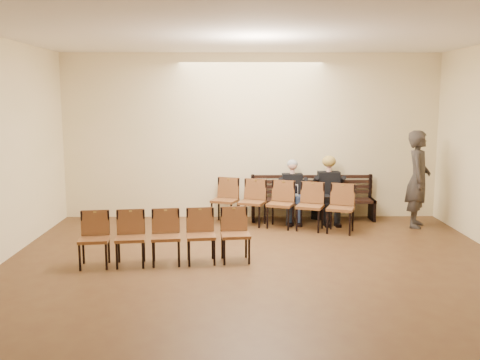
{
  "coord_description": "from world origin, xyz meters",
  "views": [
    {
      "loc": [
        -0.36,
        -6.4,
        2.56
      ],
      "look_at": [
        -0.24,
        4.05,
        0.95
      ],
      "focal_mm": 40.0,
      "sensor_mm": 36.0,
      "label": 1
    }
  ],
  "objects_px": {
    "seated_man": "(293,192)",
    "chair_row_front": "(280,204)",
    "bag": "(321,213)",
    "seated_woman": "(329,191)",
    "laptop": "(291,197)",
    "passerby": "(418,172)",
    "bench": "(313,210)",
    "water_bottle": "(339,198)",
    "chair_row_back": "(166,237)"
  },
  "relations": [
    {
      "from": "bench",
      "to": "water_bottle",
      "type": "bearing_deg",
      "value": -41.69
    },
    {
      "from": "seated_man",
      "to": "laptop",
      "type": "bearing_deg",
      "value": -104.47
    },
    {
      "from": "chair_row_front",
      "to": "chair_row_back",
      "type": "height_order",
      "value": "chair_row_front"
    },
    {
      "from": "bench",
      "to": "laptop",
      "type": "xyz_separation_m",
      "value": [
        -0.49,
        -0.29,
        0.34
      ]
    },
    {
      "from": "laptop",
      "to": "passerby",
      "type": "xyz_separation_m",
      "value": [
        2.49,
        -0.31,
        0.55
      ]
    },
    {
      "from": "seated_man",
      "to": "bag",
      "type": "relative_size",
      "value": 3.57
    },
    {
      "from": "chair_row_back",
      "to": "chair_row_front",
      "type": "bearing_deg",
      "value": 43.15
    },
    {
      "from": "bench",
      "to": "seated_woman",
      "type": "height_order",
      "value": "seated_woman"
    },
    {
      "from": "seated_man",
      "to": "chair_row_front",
      "type": "xyz_separation_m",
      "value": [
        -0.3,
        -0.53,
        -0.16
      ]
    },
    {
      "from": "bench",
      "to": "water_bottle",
      "type": "height_order",
      "value": "water_bottle"
    },
    {
      "from": "bench",
      "to": "seated_man",
      "type": "height_order",
      "value": "seated_man"
    },
    {
      "from": "seated_woman",
      "to": "passerby",
      "type": "bearing_deg",
      "value": -15.96
    },
    {
      "from": "laptop",
      "to": "bag",
      "type": "xyz_separation_m",
      "value": [
        0.68,
        0.39,
        -0.43
      ]
    },
    {
      "from": "passerby",
      "to": "bag",
      "type": "bearing_deg",
      "value": 91.71
    },
    {
      "from": "seated_man",
      "to": "chair_row_back",
      "type": "bearing_deg",
      "value": -128.29
    },
    {
      "from": "seated_woman",
      "to": "bench",
      "type": "bearing_deg",
      "value": 159.61
    },
    {
      "from": "seated_man",
      "to": "passerby",
      "type": "distance_m",
      "value": 2.54
    },
    {
      "from": "seated_woman",
      "to": "laptop",
      "type": "distance_m",
      "value": 0.83
    },
    {
      "from": "bag",
      "to": "chair_row_back",
      "type": "xyz_separation_m",
      "value": [
        -2.91,
        -3.1,
        0.3
      ]
    },
    {
      "from": "bench",
      "to": "bag",
      "type": "bearing_deg",
      "value": 27.51
    },
    {
      "from": "seated_man",
      "to": "chair_row_front",
      "type": "distance_m",
      "value": 0.63
    },
    {
      "from": "passerby",
      "to": "chair_row_back",
      "type": "distance_m",
      "value": 5.34
    },
    {
      "from": "laptop",
      "to": "bag",
      "type": "relative_size",
      "value": 0.87
    },
    {
      "from": "bench",
      "to": "seated_man",
      "type": "relative_size",
      "value": 2.09
    },
    {
      "from": "water_bottle",
      "to": "chair_row_front",
      "type": "bearing_deg",
      "value": -169.23
    },
    {
      "from": "bench",
      "to": "chair_row_front",
      "type": "bearing_deg",
      "value": -138.62
    },
    {
      "from": "seated_man",
      "to": "laptop",
      "type": "relative_size",
      "value": 4.09
    },
    {
      "from": "passerby",
      "to": "chair_row_front",
      "type": "bearing_deg",
      "value": 113.9
    },
    {
      "from": "seated_woman",
      "to": "chair_row_back",
      "type": "relative_size",
      "value": 0.5
    },
    {
      "from": "seated_woman",
      "to": "bag",
      "type": "distance_m",
      "value": 0.58
    },
    {
      "from": "laptop",
      "to": "water_bottle",
      "type": "height_order",
      "value": "laptop"
    },
    {
      "from": "seated_man",
      "to": "passerby",
      "type": "relative_size",
      "value": 0.56
    },
    {
      "from": "seated_man",
      "to": "bag",
      "type": "distance_m",
      "value": 0.83
    },
    {
      "from": "bench",
      "to": "chair_row_front",
      "type": "distance_m",
      "value": 1.01
    },
    {
      "from": "laptop",
      "to": "chair_row_front",
      "type": "height_order",
      "value": "chair_row_front"
    },
    {
      "from": "seated_woman",
      "to": "chair_row_back",
      "type": "height_order",
      "value": "seated_woman"
    },
    {
      "from": "seated_man",
      "to": "chair_row_front",
      "type": "relative_size",
      "value": 0.43
    },
    {
      "from": "seated_woman",
      "to": "chair_row_back",
      "type": "distance_m",
      "value": 4.2
    },
    {
      "from": "bag",
      "to": "passerby",
      "type": "height_order",
      "value": "passerby"
    },
    {
      "from": "bag",
      "to": "laptop",
      "type": "bearing_deg",
      "value": -149.83
    },
    {
      "from": "laptop",
      "to": "passerby",
      "type": "distance_m",
      "value": 2.57
    },
    {
      "from": "chair_row_front",
      "to": "chair_row_back",
      "type": "distance_m",
      "value": 3.07
    },
    {
      "from": "laptop",
      "to": "water_bottle",
      "type": "distance_m",
      "value": 0.97
    },
    {
      "from": "laptop",
      "to": "seated_woman",
      "type": "bearing_deg",
      "value": 26.84
    },
    {
      "from": "bag",
      "to": "passerby",
      "type": "xyz_separation_m",
      "value": [
        1.81,
        -0.7,
        0.98
      ]
    },
    {
      "from": "bench",
      "to": "seated_man",
      "type": "xyz_separation_m",
      "value": [
        -0.44,
        -0.12,
        0.4
      ]
    },
    {
      "from": "bench",
      "to": "laptop",
      "type": "distance_m",
      "value": 0.66
    },
    {
      "from": "seated_man",
      "to": "passerby",
      "type": "xyz_separation_m",
      "value": [
        2.44,
        -0.48,
        0.49
      ]
    },
    {
      "from": "seated_woman",
      "to": "passerby",
      "type": "distance_m",
      "value": 1.81
    },
    {
      "from": "seated_woman",
      "to": "water_bottle",
      "type": "relative_size",
      "value": 6.17
    }
  ]
}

